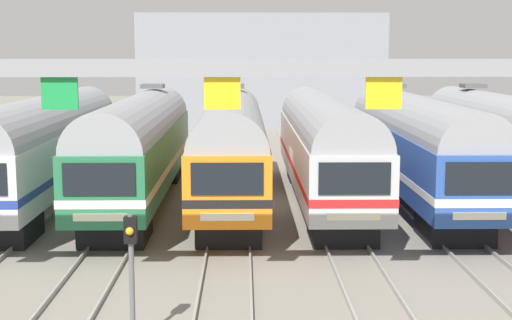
% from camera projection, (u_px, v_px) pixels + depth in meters
% --- Properties ---
extents(ground_plane, '(160.00, 160.00, 0.00)m').
position_uv_depth(ground_plane, '(278.00, 204.00, 32.38)').
color(ground_plane, gray).
extents(track_bed, '(21.54, 70.00, 0.15)m').
position_uv_depth(track_bed, '(266.00, 151.00, 49.19)').
color(track_bed, gray).
rests_on(track_bed, ground).
extents(commuter_train_silver, '(2.88, 18.06, 4.77)m').
position_uv_depth(commuter_train_silver, '(47.00, 144.00, 31.82)').
color(commuter_train_silver, silver).
rests_on(commuter_train_silver, ground).
extents(commuter_train_green, '(2.88, 18.06, 5.05)m').
position_uv_depth(commuter_train_green, '(140.00, 144.00, 31.89)').
color(commuter_train_green, '#236B42').
rests_on(commuter_train_green, ground).
extents(commuter_train_orange, '(2.88, 18.06, 5.05)m').
position_uv_depth(commuter_train_orange, '(232.00, 144.00, 31.96)').
color(commuter_train_orange, orange).
rests_on(commuter_train_orange, ground).
extents(commuter_train_stainless, '(2.88, 18.06, 4.77)m').
position_uv_depth(commuter_train_stainless, '(324.00, 143.00, 32.02)').
color(commuter_train_stainless, '#B2B5BA').
rests_on(commuter_train_stainless, ground).
extents(commuter_train_blue, '(2.88, 18.06, 5.05)m').
position_uv_depth(commuter_train_blue, '(415.00, 143.00, 32.08)').
color(commuter_train_blue, '#284C9E').
rests_on(commuter_train_blue, ground).
extents(commuter_train_maroon, '(2.88, 18.06, 5.05)m').
position_uv_depth(commuter_train_maroon, '(506.00, 143.00, 32.15)').
color(commuter_train_maroon, maroon).
rests_on(commuter_train_maroon, ground).
extents(catenary_gantry, '(25.27, 0.44, 6.97)m').
position_uv_depth(catenary_gantry, '(303.00, 105.00, 18.25)').
color(catenary_gantry, gray).
rests_on(catenary_gantry, ground).
extents(yard_signal_mast, '(0.28, 0.35, 3.06)m').
position_uv_depth(yard_signal_mast, '(131.00, 255.00, 16.48)').
color(yard_signal_mast, '#59595E').
rests_on(yard_signal_mast, ground).
extents(maintenance_building, '(21.75, 10.00, 9.94)m').
position_uv_depth(maintenance_building, '(261.00, 70.00, 68.09)').
color(maintenance_building, gray).
rests_on(maintenance_building, ground).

